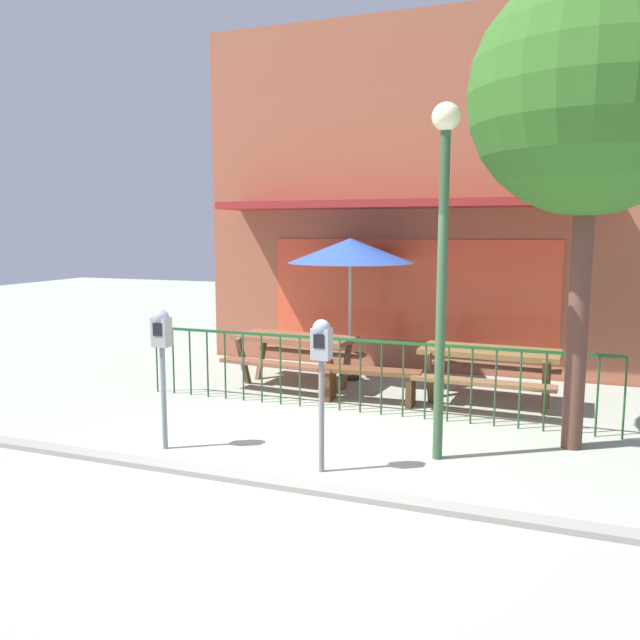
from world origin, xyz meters
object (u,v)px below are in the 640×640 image
at_px(picnic_table_left, 294,346).
at_px(parking_meter_near, 162,342).
at_px(patio_umbrella, 350,251).
at_px(street_tree, 591,95).
at_px(parking_meter_far, 322,355).
at_px(picnic_table_right, 489,361).
at_px(patio_bench, 370,378).
at_px(street_lamp, 443,229).

relative_size(picnic_table_left, parking_meter_near, 1.25).
height_order(patio_umbrella, street_tree, street_tree).
bearing_deg(picnic_table_left, street_tree, -21.22).
bearing_deg(parking_meter_far, picnic_table_right, 67.19).
bearing_deg(patio_umbrella, street_tree, -34.76).
bearing_deg(patio_bench, street_lamp, -55.45).
distance_m(picnic_table_left, parking_meter_near, 3.15).
height_order(picnic_table_right, parking_meter_near, parking_meter_near).
height_order(patio_umbrella, patio_bench, patio_umbrella).
xyz_separation_m(picnic_table_left, picnic_table_right, (2.87, -0.10, 0.00)).
height_order(picnic_table_left, patio_bench, picnic_table_left).
bearing_deg(patio_bench, patio_umbrella, 118.67).
distance_m(patio_umbrella, patio_bench, 2.23).
distance_m(picnic_table_left, patio_umbrella, 1.72).
height_order(patio_bench, street_lamp, street_lamp).
relative_size(picnic_table_left, parking_meter_far, 1.26).
height_order(patio_bench, parking_meter_near, parking_meter_near).
relative_size(patio_umbrella, patio_bench, 1.57).
relative_size(patio_umbrella, parking_meter_near, 1.46).
distance_m(patio_umbrella, street_lamp, 3.70).
xyz_separation_m(picnic_table_left, street_lamp, (2.60, -2.36, 1.76)).
xyz_separation_m(patio_bench, street_lamp, (1.26, -1.82, 2.01)).
bearing_deg(picnic_table_right, street_lamp, -96.85).
relative_size(street_tree, street_lamp, 1.39).
relative_size(parking_meter_near, street_tree, 0.31).
bearing_deg(parking_meter_near, picnic_table_left, 85.81).
relative_size(picnic_table_left, patio_bench, 1.35).
bearing_deg(picnic_table_left, street_lamp, -42.31).
bearing_deg(picnic_table_right, patio_bench, -163.99).
bearing_deg(street_lamp, picnic_table_left, 137.69).
height_order(parking_meter_near, street_tree, street_tree).
bearing_deg(street_lamp, parking_meter_near, -165.53).
bearing_deg(picnic_table_right, street_tree, -53.79).
bearing_deg(street_lamp, patio_umbrella, 122.20).
height_order(parking_meter_near, parking_meter_far, parking_meter_near).
bearing_deg(street_tree, patio_bench, 159.14).
xyz_separation_m(picnic_table_right, street_lamp, (-0.27, -2.26, 1.76)).
bearing_deg(patio_bench, parking_meter_near, -121.54).
distance_m(street_tree, street_lamp, 2.05).
distance_m(picnic_table_right, patio_umbrella, 2.78).
bearing_deg(patio_umbrella, parking_meter_far, -76.05).
bearing_deg(street_tree, parking_meter_far, -145.11).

